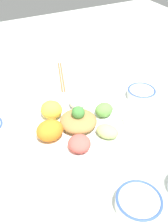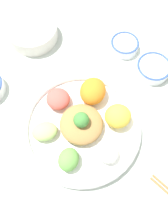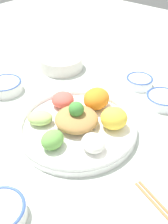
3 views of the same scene
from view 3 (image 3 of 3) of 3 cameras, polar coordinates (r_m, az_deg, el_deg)
The scene contains 7 objects.
ground_plane at distance 0.80m, azimuth -2.42°, elevation -1.77°, with size 2.40×2.40×0.00m, color silver.
salad_platter at distance 0.75m, azimuth -1.29°, elevation -2.26°, with size 0.34×0.34×0.10m.
sauce_bowl_red at distance 0.60m, azimuth -17.86°, elevation -20.04°, with size 0.11×0.11×0.04m.
rice_bowl_blue at distance 0.96m, azimuth -16.80°, elevation 5.49°, with size 0.12×0.12×0.04m.
sauce_bowl_dark at distance 0.89m, azimuth 16.79°, elevation 2.66°, with size 0.11×0.11×0.04m.
rice_bowl_plain at distance 0.97m, azimuth 11.95°, elevation 6.57°, with size 0.10×0.10×0.03m.
side_serving_bowl at distance 1.06m, azimuth -5.01°, elevation 10.90°, with size 0.17×0.17×0.05m.
Camera 3 is at (-0.42, 0.45, 0.51)m, focal length 42.00 mm.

